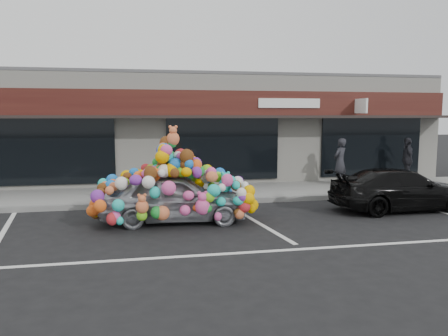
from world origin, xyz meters
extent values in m
plane|color=black|center=(0.00, 0.00, 0.00)|extent=(90.00, 90.00, 0.00)
cube|color=silver|center=(0.00, 8.50, 2.10)|extent=(24.00, 6.00, 4.20)
cube|color=#59595B|center=(0.00, 8.50, 4.25)|extent=(24.00, 6.00, 0.12)
cube|color=#36110E|center=(0.00, 5.42, 3.15)|extent=(24.00, 0.18, 0.90)
cube|color=black|center=(0.00, 4.90, 2.65)|extent=(24.00, 1.20, 0.10)
cube|color=white|center=(8.20, 4.95, 3.05)|extent=(0.08, 0.95, 0.55)
cube|color=white|center=(5.50, 5.30, 3.15)|extent=(2.40, 0.04, 0.35)
cube|color=black|center=(-3.00, 5.47, 1.45)|extent=(4.20, 0.12, 2.30)
cube|color=black|center=(3.00, 5.47, 1.45)|extent=(4.20, 0.12, 2.30)
cube|color=black|center=(9.00, 5.47, 1.45)|extent=(4.20, 0.12, 2.30)
cube|color=gray|center=(0.00, 4.00, 0.07)|extent=(26.00, 3.00, 0.15)
cube|color=slate|center=(0.00, 2.50, 0.07)|extent=(26.00, 0.18, 0.16)
cube|color=silver|center=(-3.20, 0.20, 0.00)|extent=(0.73, 4.37, 0.01)
cube|color=silver|center=(2.80, 0.20, 0.00)|extent=(0.73, 4.37, 0.01)
cube|color=silver|center=(8.20, 0.20, 0.00)|extent=(0.73, 4.37, 0.01)
cube|color=silver|center=(2.00, -2.30, 0.00)|extent=(14.00, 0.12, 0.01)
imported|color=gray|center=(0.78, 0.51, 0.63)|extent=(1.71, 3.76, 1.25)
ellipsoid|color=#E41E4D|center=(0.78, 0.51, 1.72)|extent=(1.20, 1.61, 0.94)
sphere|color=#FFB400|center=(2.07, 0.36, 0.93)|extent=(0.34, 0.34, 0.34)
sphere|color=blue|center=(1.38, -0.31, 0.55)|extent=(0.36, 0.36, 0.36)
sphere|color=green|center=(-0.02, 1.32, 0.60)|extent=(0.30, 0.30, 0.30)
sphere|color=#FF5DCB|center=(0.78, 0.51, 2.14)|extent=(0.32, 0.32, 0.32)
sphere|color=#FF6024|center=(-0.32, 0.61, 0.94)|extent=(0.30, 0.30, 0.30)
imported|color=black|center=(7.24, 0.68, 0.59)|extent=(1.76, 4.14, 1.19)
imported|color=black|center=(7.19, 4.44, 1.01)|extent=(0.75, 0.68, 1.72)
imported|color=black|center=(10.01, 4.57, 1.00)|extent=(1.08, 0.71, 1.71)
camera|label=1|loc=(-0.09, -10.40, 2.69)|focal=35.00mm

